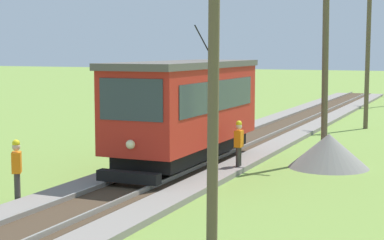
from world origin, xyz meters
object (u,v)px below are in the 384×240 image
(utility_pole_near_tram, at_px, (214,55))
(utility_pole_mid, at_px, (325,55))
(track_worker, at_px, (17,168))
(second_worker, at_px, (239,143))
(gravel_pile, at_px, (329,151))
(red_tram, at_px, (186,108))
(utility_pole_far, at_px, (368,47))

(utility_pole_near_tram, distance_m, utility_pole_mid, 11.44)
(track_worker, xyz_separation_m, second_worker, (4.08, 6.83, 0.00))
(utility_pole_mid, relative_size, track_worker, 4.38)
(gravel_pile, distance_m, track_worker, 11.11)
(red_tram, bearing_deg, second_worker, 11.90)
(red_tram, distance_m, second_worker, 2.23)
(utility_pole_far, height_order, track_worker, utility_pole_far)
(utility_pole_near_tram, height_order, second_worker, utility_pole_near_tram)
(utility_pole_far, xyz_separation_m, track_worker, (-6.37, -21.03, -3.35))
(gravel_pile, bearing_deg, second_worker, -144.78)
(utility_pole_near_tram, distance_m, second_worker, 9.15)
(utility_pole_near_tram, xyz_separation_m, utility_pole_far, (0.00, 22.49, 0.21))
(red_tram, relative_size, gravel_pile, 2.96)
(utility_pole_mid, height_order, second_worker, utility_pole_mid)
(utility_pole_near_tram, xyz_separation_m, second_worker, (-2.30, 8.29, -3.14))
(red_tram, xyz_separation_m, track_worker, (-2.24, -6.44, -1.21))
(utility_pole_mid, xyz_separation_m, utility_pole_far, (0.00, 11.04, 0.33))
(utility_pole_mid, height_order, track_worker, utility_pole_mid)
(gravel_pile, height_order, second_worker, second_worker)
(red_tram, relative_size, utility_pole_near_tram, 1.06)
(utility_pole_mid, height_order, gravel_pile, utility_pole_mid)
(red_tram, xyz_separation_m, gravel_pile, (4.58, 2.32, -1.58))
(red_tram, height_order, utility_pole_mid, utility_pole_mid)
(utility_pole_near_tram, bearing_deg, gravel_pile, 87.49)
(red_tram, height_order, track_worker, red_tram)
(utility_pole_far, xyz_separation_m, gravel_pile, (0.45, -12.26, -3.72))
(red_tram, relative_size, track_worker, 4.79)
(second_worker, bearing_deg, gravel_pile, -146.25)
(track_worker, bearing_deg, utility_pole_mid, -155.02)
(red_tram, xyz_separation_m, utility_pole_near_tram, (4.13, -7.90, 1.93))
(gravel_pile, bearing_deg, utility_pole_far, 92.10)
(utility_pole_far, height_order, gravel_pile, utility_pole_far)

